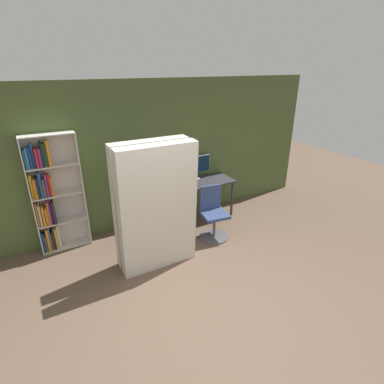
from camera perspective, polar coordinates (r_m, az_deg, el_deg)
ground_plane at (r=4.02m, az=4.27°, el=-23.41°), size 16.00×16.00×0.00m
wall_back at (r=5.55m, az=-11.51°, el=6.33°), size 8.00×0.06×2.70m
desk at (r=5.93m, az=1.18°, el=1.02°), size 1.43×0.64×0.78m
monitor at (r=5.98m, az=0.56°, el=4.98°), size 0.68×0.20×0.47m
office_chair at (r=5.40m, az=4.04°, el=-4.81°), size 0.52×0.52×0.94m
bookshelf at (r=5.32m, az=-25.27°, el=-0.60°), size 0.79×0.26×1.96m
mattress_near at (r=4.34m, az=-6.34°, el=-3.40°), size 1.16×0.29×1.96m
mattress_far at (r=4.56m, az=-7.61°, el=-2.15°), size 1.16×0.27×1.96m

